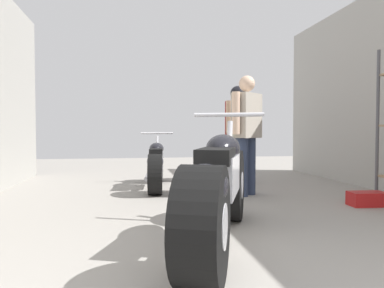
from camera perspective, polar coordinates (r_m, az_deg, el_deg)
name	(u,v)px	position (r m, az deg, el deg)	size (l,w,h in m)	color
ground_plane	(210,210)	(4.11, 2.82, -10.29)	(16.11, 16.11, 0.00)	gray
motorcycle_maroon_cruiser	(219,189)	(2.79, 4.20, -7.10)	(1.09, 2.19, 1.05)	black
motorcycle_black_naked	(156,165)	(5.61, -5.65, -3.30)	(0.54, 1.84, 0.86)	black
mechanic_in_blue	(247,128)	(4.99, 8.58, 2.51)	(0.56, 0.51, 1.63)	#2D3851
mechanic_with_helmet	(237,124)	(6.42, 7.15, 3.11)	(0.56, 0.51, 1.67)	#384766
red_toolbox	(367,199)	(4.77, 25.83, -7.76)	(0.42, 0.23, 0.16)	#B21919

